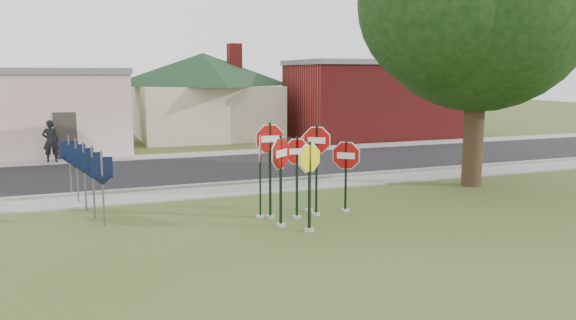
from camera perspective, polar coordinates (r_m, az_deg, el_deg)
name	(u,v)px	position (r m, az deg, el deg)	size (l,w,h in m)	color
ground	(318,232)	(14.24, 3.12, -7.29)	(120.00, 120.00, 0.00)	#394D1D
sidewalk_near	(253,189)	(19.24, -3.57, -2.96)	(60.00, 1.60, 0.06)	gray
road	(221,169)	(23.51, -6.85, -0.89)	(60.00, 7.00, 0.04)	black
sidewalk_far	(199,155)	(27.65, -9.03, 0.54)	(60.00, 1.60, 0.06)	gray
curb	(245,183)	(20.17, -4.42, -2.31)	(60.00, 0.20, 0.14)	gray
stop_sign_center	(297,167)	(15.20, 0.91, -0.76)	(0.98, 0.24, 2.35)	#9E9B93
stop_sign_yellow	(310,176)	(13.95, 2.20, -1.59)	(0.95, 0.37, 2.37)	#9E9B93
stop_sign_left	(281,167)	(14.37, -0.75, -0.75)	(0.90, 0.76, 2.51)	#9E9B93
stop_sign_right	(317,157)	(15.51, 2.92, 0.28)	(0.92, 0.55, 2.65)	#9E9B93
stop_sign_back_right	(309,162)	(15.97, 2.17, -0.19)	(0.92, 0.35, 2.40)	#9E9B93
stop_sign_back_left	(270,156)	(15.19, -1.84, 0.43)	(1.11, 0.24, 2.75)	#9E9B93
stop_sign_far_right	(346,167)	(16.05, 5.91, -0.67)	(0.89, 0.70, 2.19)	#9E9B93
stop_sign_far_left	(260,164)	(15.26, -2.86, -0.42)	(0.29, 1.00, 2.45)	#9E9B93
route_sign_row	(84,169)	(17.21, -19.99, -0.84)	(1.43, 4.63, 2.00)	#59595E
building_house	(203,78)	(35.32, -8.58, 8.20)	(11.60, 11.60, 6.20)	beige
building_brick	(374,98)	(35.67, 8.71, 6.21)	(10.20, 6.20, 4.75)	maroon
bg_tree_right	(438,53)	(47.39, 14.96, 10.46)	(5.60, 5.60, 8.40)	black
pedestrian	(51,141)	(26.81, -22.97, 1.78)	(0.69, 0.45, 1.88)	black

